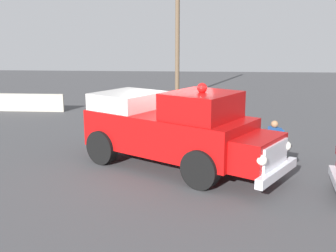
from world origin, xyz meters
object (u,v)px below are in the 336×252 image
object	(u,v)px
lawn_chair_near_truck	(275,142)
traffic_cone	(203,137)
spectator_seated	(272,140)
vintage_fire_truck	(174,128)
spectator_standing	(141,106)
utility_pole	(177,33)

from	to	relation	value
lawn_chair_near_truck	traffic_cone	distance (m)	2.78
spectator_seated	traffic_cone	world-z (taller)	spectator_seated
vintage_fire_truck	spectator_standing	size ratio (longest dim) A/B	3.70
spectator_standing	lawn_chair_near_truck	bearing A→B (deg)	139.39
vintage_fire_truck	spectator_seated	xyz separation A→B (m)	(-2.96, -0.82, -0.50)
lawn_chair_near_truck	spectator_seated	world-z (taller)	spectator_seated
spectator_seated	lawn_chair_near_truck	bearing A→B (deg)	-148.34
vintage_fire_truck	utility_pole	distance (m)	13.56
utility_pole	spectator_standing	bearing A→B (deg)	82.86
vintage_fire_truck	lawn_chair_near_truck	xyz separation A→B (m)	(-3.07, -0.89, -0.61)
lawn_chair_near_truck	spectator_standing	distance (m)	6.23
utility_pole	traffic_cone	size ratio (longest dim) A/B	11.72
traffic_cone	lawn_chair_near_truck	bearing A→B (deg)	143.20
spectator_standing	utility_pole	world-z (taller)	utility_pole
vintage_fire_truck	lawn_chair_near_truck	world-z (taller)	vintage_fire_truck
utility_pole	spectator_seated	bearing A→B (deg)	105.97
traffic_cone	vintage_fire_truck	bearing A→B (deg)	71.52
spectator_seated	utility_pole	xyz separation A→B (m)	(3.57, -12.46, 3.17)
lawn_chair_near_truck	utility_pole	bearing A→B (deg)	-73.46
traffic_cone	spectator_standing	bearing A→B (deg)	-43.66
lawn_chair_near_truck	utility_pole	size ratio (longest dim) A/B	0.14
vintage_fire_truck	traffic_cone	xyz separation A→B (m)	(-0.85, -2.55, -0.89)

